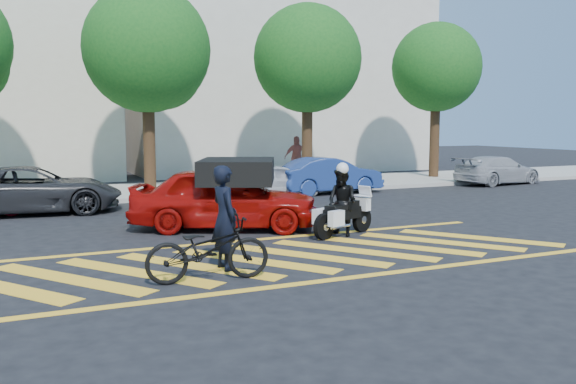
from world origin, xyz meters
name	(u,v)px	position (x,y,z in m)	size (l,w,h in m)	color
ground	(282,258)	(0.00, 0.00, 0.00)	(90.00, 90.00, 0.00)	black
sidewalk	(150,191)	(0.00, 12.00, 0.07)	(60.00, 5.00, 0.15)	#9E998E
crosswalk	(280,258)	(-0.04, 0.00, 0.00)	(12.33, 4.00, 0.01)	yellow
building_right	(276,71)	(9.00, 21.00, 5.50)	(16.00, 8.00, 11.00)	beige
tree_center	(150,54)	(0.13, 12.06, 5.10)	(4.60, 4.60, 7.56)	black
tree_right	(310,63)	(6.63, 12.06, 5.05)	(4.40, 4.40, 7.41)	black
tree_far_right	(438,71)	(13.13, 12.06, 4.94)	(4.00, 4.00, 7.10)	black
officer_bike	(225,218)	(-1.30, -0.45, 0.93)	(0.68, 0.45, 1.86)	black
bicycle	(208,249)	(-1.82, -1.11, 0.54)	(0.71, 2.05, 1.08)	black
police_motorcycle	(343,215)	(2.22, 1.51, 0.48)	(1.90, 1.04, 0.88)	black
officer_moto	(342,202)	(2.20, 1.52, 0.78)	(0.76, 0.59, 1.57)	black
red_convertible	(225,198)	(0.03, 3.50, 0.77)	(1.83, 4.55, 1.55)	#900A06
parked_mid_left	(33,190)	(-4.14, 8.31, 0.69)	(2.27, 4.93, 1.37)	black
parked_mid_right	(277,180)	(3.90, 9.20, 0.58)	(1.37, 3.41, 1.16)	silver
parked_right	(329,175)	(6.00, 9.20, 0.67)	(1.41, 4.06, 1.34)	navy
parked_far_right	(497,170)	(14.16, 9.20, 0.60)	(1.69, 4.16, 1.21)	#94969B
pedestrian_right	(297,158)	(6.78, 13.57, 1.09)	(1.10, 0.46, 1.88)	brown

